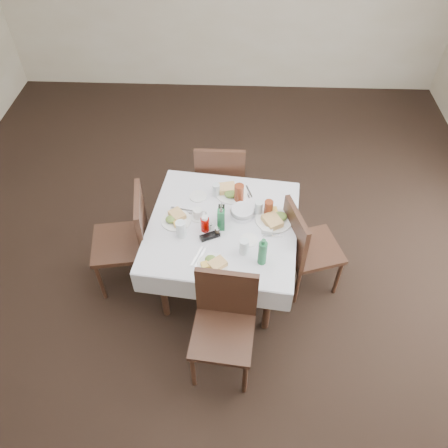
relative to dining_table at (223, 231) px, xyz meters
name	(u,v)px	position (x,y,z in m)	size (l,w,h in m)	color
ground_plane	(212,276)	(-0.11, 0.04, -0.67)	(7.00, 7.00, 0.00)	black
room_shell	(206,121)	(-0.11, 0.04, 1.04)	(6.04, 7.04, 2.80)	#C4B596
dining_table	(223,231)	(0.00, 0.00, 0.00)	(1.32, 1.32, 0.76)	#321D15
chair_north	(221,178)	(-0.06, 0.80, -0.12)	(0.46, 0.46, 0.97)	#321D15
chair_south	(224,318)	(0.04, -0.74, -0.13)	(0.49, 0.49, 0.95)	#321D15
chair_east	(304,245)	(0.69, 0.00, -0.14)	(0.56, 0.56, 0.94)	#321D15
chair_west	(130,236)	(-0.79, 0.01, -0.10)	(0.54, 0.54, 1.00)	#321D15
meal_north	(230,191)	(0.05, 0.36, 0.11)	(0.28, 0.28, 0.06)	white
meal_south	(213,264)	(-0.05, -0.43, 0.11)	(0.24, 0.24, 0.05)	white
meal_east	(274,219)	(0.42, 0.05, 0.12)	(0.30, 0.30, 0.07)	white
meal_west	(176,219)	(-0.38, 0.02, 0.11)	(0.25, 0.25, 0.05)	white
side_plate_a	(198,196)	(-0.22, 0.31, 0.09)	(0.15, 0.15, 0.01)	white
side_plate_b	(249,240)	(0.21, -0.17, 0.09)	(0.14, 0.14, 0.01)	white
water_n	(216,190)	(-0.07, 0.34, 0.15)	(0.06, 0.06, 0.12)	silver
water_s	(244,247)	(0.17, -0.29, 0.15)	(0.07, 0.07, 0.13)	silver
water_e	(259,208)	(0.29, 0.14, 0.15)	(0.07, 0.07, 0.12)	silver
water_w	(181,229)	(-0.32, -0.14, 0.16)	(0.08, 0.08, 0.15)	silver
iced_tea_a	(239,193)	(0.12, 0.28, 0.17)	(0.08, 0.08, 0.17)	maroon
iced_tea_b	(268,208)	(0.37, 0.12, 0.16)	(0.07, 0.07, 0.15)	maroon
bread_basket	(243,212)	(0.16, 0.11, 0.12)	(0.21, 0.21, 0.07)	silver
oil_cruet_dark	(221,213)	(-0.01, 0.03, 0.18)	(0.05, 0.05, 0.21)	black
oil_cruet_green	(221,219)	(-0.01, -0.05, 0.19)	(0.06, 0.06, 0.24)	#216C3D
ketchup_bottle	(205,224)	(-0.14, -0.07, 0.16)	(0.07, 0.07, 0.15)	#9E0600
salt_shaker	(210,227)	(-0.10, -0.07, 0.13)	(0.03, 0.03, 0.07)	white
pepper_shaker	(217,231)	(-0.04, -0.12, 0.13)	(0.04, 0.04, 0.08)	#382C1F
coffee_mug	(198,214)	(-0.20, 0.06, 0.13)	(0.14, 0.12, 0.09)	white
sunglasses	(210,236)	(-0.09, -0.15, 0.11)	(0.17, 0.12, 0.03)	black
green_bottle	(262,252)	(0.31, -0.38, 0.20)	(0.07, 0.07, 0.25)	#216C3D
sugar_caddy	(267,231)	(0.36, -0.08, 0.11)	(0.10, 0.07, 0.04)	white
cutlery_n	(248,192)	(0.20, 0.39, 0.09)	(0.09, 0.16, 0.01)	silver
cutlery_s	(199,257)	(-0.17, -0.35, 0.09)	(0.11, 0.20, 0.01)	silver
cutlery_e	(272,235)	(0.40, -0.11, 0.09)	(0.16, 0.05, 0.01)	silver
cutlery_w	(182,211)	(-0.35, 0.13, 0.09)	(0.20, 0.08, 0.01)	silver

